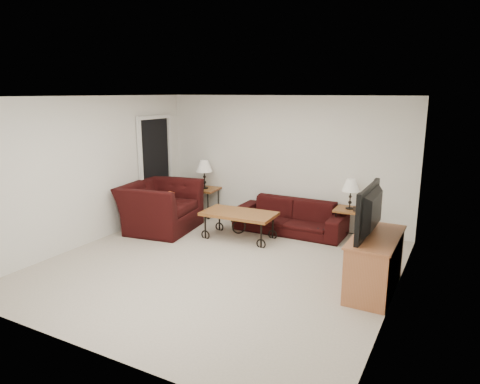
% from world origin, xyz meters
% --- Properties ---
extents(ground, '(5.00, 5.00, 0.00)m').
position_xyz_m(ground, '(0.00, 0.00, 0.00)').
color(ground, beige).
rests_on(ground, ground).
extents(wall_back, '(5.00, 0.02, 2.50)m').
position_xyz_m(wall_back, '(0.00, 2.50, 1.25)').
color(wall_back, silver).
rests_on(wall_back, ground).
extents(wall_front, '(5.00, 0.02, 2.50)m').
position_xyz_m(wall_front, '(0.00, -2.50, 1.25)').
color(wall_front, silver).
rests_on(wall_front, ground).
extents(wall_left, '(0.02, 5.00, 2.50)m').
position_xyz_m(wall_left, '(-2.50, 0.00, 1.25)').
color(wall_left, silver).
rests_on(wall_left, ground).
extents(wall_right, '(0.02, 5.00, 2.50)m').
position_xyz_m(wall_right, '(2.50, 0.00, 1.25)').
color(wall_right, silver).
rests_on(wall_right, ground).
extents(ceiling, '(5.00, 5.00, 0.00)m').
position_xyz_m(ceiling, '(0.00, 0.00, 2.50)').
color(ceiling, white).
rests_on(ceiling, wall_back).
extents(doorway, '(0.08, 0.94, 2.04)m').
position_xyz_m(doorway, '(-2.47, 1.65, 1.02)').
color(doorway, black).
rests_on(doorway, ground).
extents(sofa, '(2.05, 0.80, 0.60)m').
position_xyz_m(sofa, '(0.35, 2.02, 0.30)').
color(sofa, black).
rests_on(sofa, ground).
extents(side_table_left, '(0.58, 0.58, 0.59)m').
position_xyz_m(side_table_left, '(-1.64, 2.20, 0.30)').
color(side_table_left, '#9B6027').
rests_on(side_table_left, ground).
extents(side_table_right, '(0.51, 0.51, 0.54)m').
position_xyz_m(side_table_right, '(1.40, 2.20, 0.27)').
color(side_table_right, '#9B6027').
rests_on(side_table_right, ground).
extents(lamp_left, '(0.36, 0.36, 0.59)m').
position_xyz_m(lamp_left, '(-1.64, 2.20, 0.89)').
color(lamp_left, black).
rests_on(lamp_left, side_table_left).
extents(lamp_right, '(0.31, 0.31, 0.54)m').
position_xyz_m(lamp_right, '(1.40, 2.20, 0.81)').
color(lamp_right, black).
rests_on(lamp_right, side_table_right).
extents(photo_frame_left, '(0.12, 0.04, 0.10)m').
position_xyz_m(photo_frame_left, '(-1.79, 2.05, 0.64)').
color(photo_frame_left, black).
rests_on(photo_frame_left, side_table_left).
extents(photo_frame_right, '(0.11, 0.03, 0.09)m').
position_xyz_m(photo_frame_right, '(1.55, 2.05, 0.58)').
color(photo_frame_right, black).
rests_on(photo_frame_right, side_table_right).
extents(coffee_table, '(1.32, 0.75, 0.48)m').
position_xyz_m(coffee_table, '(-0.31, 1.25, 0.24)').
color(coffee_table, '#9B6027').
rests_on(coffee_table, ground).
extents(armchair, '(1.39, 1.54, 0.90)m').
position_xyz_m(armchair, '(-1.88, 1.02, 0.45)').
color(armchair, black).
rests_on(armchair, ground).
extents(throw_pillow, '(0.16, 0.42, 0.41)m').
position_xyz_m(throw_pillow, '(-1.72, 0.97, 0.52)').
color(throw_pillow, '#D3461B').
rests_on(throw_pillow, armchair).
extents(tv_stand, '(0.52, 1.26, 0.75)m').
position_xyz_m(tv_stand, '(2.23, 0.26, 0.38)').
color(tv_stand, '#AD6740').
rests_on(tv_stand, ground).
extents(television, '(0.15, 1.13, 0.65)m').
position_xyz_m(television, '(2.21, 0.26, 1.08)').
color(television, black).
rests_on(television, tv_stand).
extents(backpack, '(0.41, 0.37, 0.44)m').
position_xyz_m(backpack, '(1.09, 1.85, 0.22)').
color(backpack, black).
rests_on(backpack, ground).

